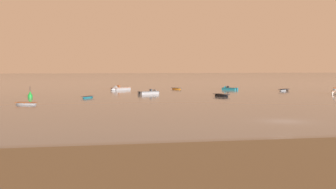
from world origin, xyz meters
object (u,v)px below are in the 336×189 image
Objects in this scene: rowboat_moored_4 at (284,90)px; rowboat_moored_5 at (221,95)px; rowboat_moored_6 at (176,89)px; motorboat_moored_4 at (151,93)px; rowboat_moored_9 at (88,97)px; channel_buoy at (30,95)px; motorboat_moored_5 at (118,89)px; motorboat_moored_1 at (228,89)px; rowboat_moored_8 at (26,104)px.

rowboat_moored_5 reaches higher than rowboat_moored_4.
rowboat_moored_6 is 0.69× the size of motorboat_moored_4.
rowboat_moored_4 is at bearing -11.82° from motorboat_moored_4.
rowboat_moored_4 is 27.44m from rowboat_moored_6.
rowboat_moored_4 is at bearing 143.31° from rowboat_moored_9.
channel_buoy reaches higher than motorboat_moored_4.
rowboat_moored_6 is at bearing 36.94° from channel_buoy.
rowboat_moored_6 is 1.13× the size of rowboat_moored_9.
rowboat_moored_5 is 0.77× the size of motorboat_moored_5.
channel_buoy is (-46.79, -20.75, 0.24)m from motorboat_moored_1.
channel_buoy is (-58.60, -12.91, 0.28)m from rowboat_moored_4.
rowboat_moored_5 is at bearing -6.25° from channel_buoy.
rowboat_moored_8 is 45.19m from motorboat_moored_5.
rowboat_moored_4 is 27.47m from rowboat_moored_5.
rowboat_moored_6 is at bearing -12.24° from rowboat_moored_5.
rowboat_moored_4 is 60.00m from channel_buoy.
motorboat_moored_5 reaches higher than rowboat_moored_6.
motorboat_moored_5 is (-17.98, 28.19, 0.09)m from rowboat_moored_5.
motorboat_moored_5 is 2.55× the size of channel_buoy.
motorboat_moored_1 reaches higher than rowboat_moored_8.
motorboat_moored_4 is (-22.21, -14.33, 0.02)m from motorboat_moored_1.
rowboat_moored_9 is at bearing 71.80° from rowboat_moored_5.
motorboat_moored_5 is 28.92m from rowboat_moored_9.
rowboat_moored_9 is at bearing -166.63° from motorboat_moored_4.
rowboat_moored_8 is at bearing 91.69° from motorboat_moored_1.
rowboat_moored_6 is 0.63× the size of motorboat_moored_5.
rowboat_moored_4 is 34.63m from motorboat_moored_4.
rowboat_moored_9 is at bearing 34.90° from motorboat_moored_5.
motorboat_moored_1 reaches higher than rowboat_moored_6.
rowboat_moored_5 is 16.24m from motorboat_moored_4.
motorboat_moored_1 is at bearing -38.74° from rowboat_moored_5.
motorboat_moored_1 is 26.43m from motorboat_moored_4.
motorboat_moored_4 is 2.32× the size of channel_buoy.
motorboat_moored_5 is at bearing 51.78° from channel_buoy.
rowboat_moored_8 is at bearing -0.97° from rowboat_moored_9.
rowboat_moored_8 is (-45.71, -38.09, -0.06)m from motorboat_moored_1.
rowboat_moored_8 is (-35.91, -13.29, -0.03)m from rowboat_moored_5.
motorboat_moored_4 is at bearing 68.87° from motorboat_moored_5.
channel_buoy reaches higher than rowboat_moored_9.
rowboat_moored_4 is at bearing 12.43° from channel_buoy.
rowboat_moored_5 reaches higher than rowboat_moored_8.
rowboat_moored_9 is (-36.00, -24.34, -0.08)m from motorboat_moored_1.
rowboat_moored_4 is 0.71× the size of motorboat_moored_5.
rowboat_moored_4 reaches higher than rowboat_moored_8.
motorboat_moored_1 is at bearing -116.96° from rowboat_moored_8.
rowboat_moored_8 is 33.42m from motorboat_moored_4.
channel_buoy is (-10.80, 3.58, 0.32)m from rowboat_moored_9.
rowboat_moored_8 reaches higher than rowboat_moored_9.
motorboat_moored_5 reaches higher than rowboat_moored_8.
motorboat_moored_1 is 0.85× the size of motorboat_moored_4.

